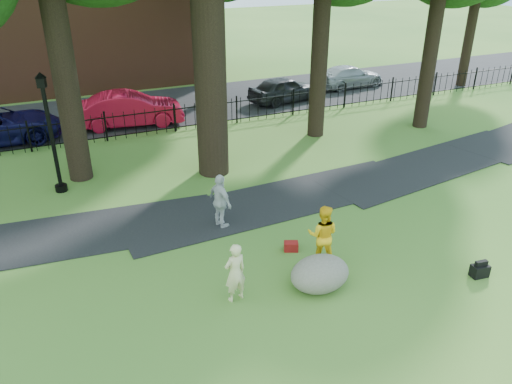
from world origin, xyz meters
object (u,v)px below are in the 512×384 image
man (323,235)px  lamppost (52,136)px  woman (235,273)px  boulder (320,272)px  red_sedan (130,109)px

man → lamppost: 9.41m
woman → boulder: size_ratio=1.01×
woman → man: 2.67m
man → boulder: (-0.60, -0.90, -0.39)m
woman → lamppost: lamppost is taller
woman → red_sedan: size_ratio=0.31×
woman → lamppost: size_ratio=0.37×
man → woman: bearing=46.3°
boulder → lamppost: 9.85m
woman → lamppost: 8.53m
woman → red_sedan: red_sedan is taller
boulder → red_sedan: size_ratio=0.31×
woman → boulder: woman is taller
red_sedan → lamppost: bearing=157.2°
man → lamppost: bearing=-16.2°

